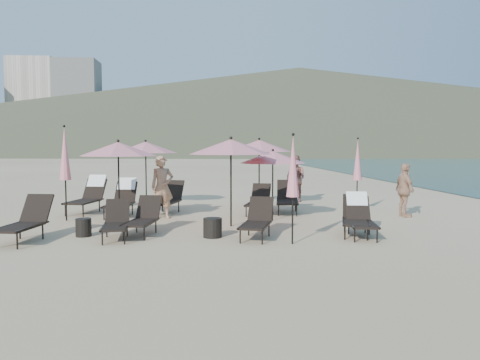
{
  "coord_description": "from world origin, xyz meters",
  "views": [
    {
      "loc": [
        -1.0,
        -10.85,
        2.11
      ],
      "look_at": [
        -0.01,
        3.5,
        1.1
      ],
      "focal_mm": 35.0,
      "sensor_mm": 36.0,
      "label": 1
    }
  ],
  "objects": [
    {
      "name": "lounger_10",
      "position": [
        1.55,
        4.03,
        0.47
      ],
      "size": [
        0.93,
        1.85,
        1.01
      ],
      "rotation": [
        0.0,
        0.0,
        -0.16
      ],
      "color": "black",
      "rests_on": "ground"
    },
    {
      "name": "lounger_8",
      "position": [
        -2.29,
        4.19,
        0.47
      ],
      "size": [
        1.07,
        1.86,
        1.01
      ],
      "rotation": [
        0.0,
        0.0,
        -0.24
      ],
      "color": "black",
      "rests_on": "ground"
    },
    {
      "name": "beachgoer_b",
      "position": [
        2.4,
        7.08,
        0.9
      ],
      "size": [
        1.07,
        1.11,
        1.8
      ],
      "primitive_type": "imported",
      "rotation": [
        0.0,
        0.0,
        -0.93
      ],
      "color": "#94584C",
      "rests_on": "ground"
    },
    {
      "name": "lounger_5",
      "position": [
        2.61,
        -0.03,
        0.48
      ],
      "size": [
        0.83,
        1.68,
        1.0
      ],
      "rotation": [
        0.0,
        0.0,
        -0.16
      ],
      "color": "black",
      "rests_on": "ground"
    },
    {
      "name": "lounger_1",
      "position": [
        -3.12,
        -0.0,
        0.4
      ],
      "size": [
        0.72,
        1.54,
        0.86
      ],
      "rotation": [
        0.0,
        0.0,
        0.11
      ],
      "color": "black",
      "rests_on": "ground"
    },
    {
      "name": "volcanic_headland",
      "position": [
        71.37,
        302.62,
        26.49
      ],
      "size": [
        690.0,
        690.0,
        55.0
      ],
      "color": "brown",
      "rests_on": "ground"
    },
    {
      "name": "umbrella_open_1",
      "position": [
        -0.39,
        1.52,
        2.12
      ],
      "size": [
        2.23,
        2.23,
        2.4
      ],
      "color": "black",
      "rests_on": "ground"
    },
    {
      "name": "hotel_skyline",
      "position": [
        -93.62,
        271.21,
        24.18
      ],
      "size": [
        109.0,
        82.0,
        55.0
      ],
      "color": "beige",
      "rests_on": "ground"
    },
    {
      "name": "lounger_7",
      "position": [
        -3.66,
        3.74,
        0.54
      ],
      "size": [
        0.82,
        1.87,
        1.13
      ],
      "rotation": [
        0.0,
        0.0,
        -0.09
      ],
      "color": "black",
      "rests_on": "ground"
    },
    {
      "name": "lounger_0",
      "position": [
        -5.1,
        -0.18,
        0.47
      ],
      "size": [
        0.89,
        1.81,
        1.0
      ],
      "rotation": [
        0.0,
        0.0,
        -0.14
      ],
      "color": "black",
      "rests_on": "ground"
    },
    {
      "name": "lounger_6",
      "position": [
        -4.88,
        4.55,
        0.56
      ],
      "size": [
        1.06,
        1.99,
        1.18
      ],
      "rotation": [
        0.0,
        0.0,
        -0.2
      ],
      "color": "black",
      "rests_on": "ground"
    },
    {
      "name": "lounger_3",
      "position": [
        0.14,
        -0.11,
        0.42
      ],
      "size": [
        1.0,
        1.67,
        0.9
      ],
      "rotation": [
        0.0,
        0.0,
        -0.28
      ],
      "color": "black",
      "rests_on": "ground"
    },
    {
      "name": "lounger_4",
      "position": [
        2.56,
        0.16,
        0.43
      ],
      "size": [
        1.02,
        1.7,
        0.91
      ],
      "rotation": [
        0.0,
        0.0,
        -0.28
      ],
      "color": "black",
      "rests_on": "ground"
    },
    {
      "name": "lounger_9",
      "position": [
        0.59,
        3.81,
        0.43
      ],
      "size": [
        1.02,
        1.71,
        0.92
      ],
      "rotation": [
        0.0,
        0.0,
        -0.28
      ],
      "color": "black",
      "rests_on": "ground"
    },
    {
      "name": "umbrella_open_0",
      "position": [
        -3.5,
        2.41,
        2.06
      ],
      "size": [
        2.16,
        2.16,
        2.33
      ],
      "color": "black",
      "rests_on": "ground"
    },
    {
      "name": "side_table_1",
      "position": [
        -0.9,
        0.0,
        0.23
      ],
      "size": [
        0.44,
        0.44,
        0.45
      ],
      "primitive_type": "cylinder",
      "color": "black",
      "rests_on": "ground"
    },
    {
      "name": "umbrella_closed_0",
      "position": [
        0.83,
        -0.86,
        1.68
      ],
      "size": [
        0.28,
        0.28,
        2.42
      ],
      "color": "black",
      "rests_on": "ground"
    },
    {
      "name": "umbrella_open_2",
      "position": [
        0.85,
        2.37,
        1.82
      ],
      "size": [
        1.92,
        1.92,
        2.06
      ],
      "color": "black",
      "rests_on": "ground"
    },
    {
      "name": "lounger_2",
      "position": [
        -2.57,
        0.48,
        0.42
      ],
      "size": [
        0.83,
        1.62,
        0.89
      ],
      "rotation": [
        0.0,
        0.0,
        -0.16
      ],
      "color": "black",
      "rests_on": "ground"
    },
    {
      "name": "umbrella_open_3",
      "position": [
        -3.21,
        6.0,
        2.1
      ],
      "size": [
        2.21,
        2.21,
        2.38
      ],
      "color": "black",
      "rests_on": "ground"
    },
    {
      "name": "side_table_0",
      "position": [
        -3.95,
        0.33,
        0.21
      ],
      "size": [
        0.37,
        0.37,
        0.43
      ],
      "primitive_type": "cylinder",
      "color": "black",
      "rests_on": "ground"
    },
    {
      "name": "ground",
      "position": [
        0.0,
        0.0,
        0.0
      ],
      "size": [
        800.0,
        800.0,
        0.0
      ],
      "primitive_type": "plane",
      "color": "#D6BA8C",
      "rests_on": "ground"
    },
    {
      "name": "umbrella_closed_1",
      "position": [
        3.84,
        3.99,
        1.69
      ],
      "size": [
        0.28,
        0.28,
        2.43
      ],
      "color": "black",
      "rests_on": "ground"
    },
    {
      "name": "beachgoer_a",
      "position": [
        -2.35,
        3.04,
        0.93
      ],
      "size": [
        0.78,
        0.64,
        1.86
      ],
      "primitive_type": "imported",
      "rotation": [
        0.0,
        0.0,
        0.32
      ],
      "color": "tan",
      "rests_on": "ground"
    },
    {
      "name": "umbrella_open_4",
      "position": [
        0.8,
        5.47,
        2.16
      ],
      "size": [
        2.27,
        2.27,
        2.44
      ],
      "color": "black",
      "rests_on": "ground"
    },
    {
      "name": "umbrella_closed_2",
      "position": [
        -5.07,
        2.78,
        1.91
      ],
      "size": [
        0.32,
        0.32,
        2.74
      ],
      "color": "black",
      "rests_on": "ground"
    },
    {
      "name": "beachgoer_c",
      "position": [
        4.93,
        2.84,
        0.82
      ],
      "size": [
        0.49,
        0.99,
        1.64
      ],
      "primitive_type": "imported",
      "rotation": [
        0.0,
        0.0,
        1.66
      ],
      "color": "tan",
      "rests_on": "ground"
    }
  ]
}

